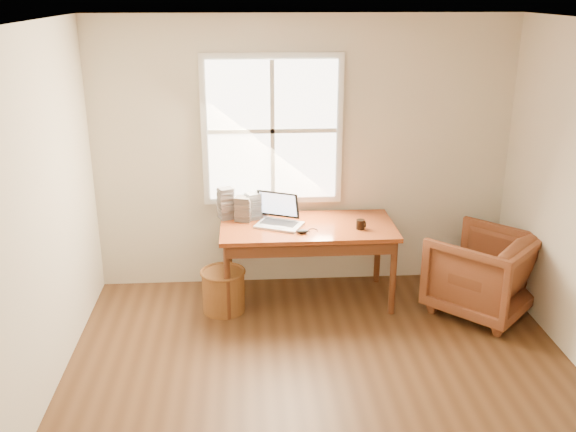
# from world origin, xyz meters

# --- Properties ---
(room_shell) EXTENTS (4.04, 4.54, 2.64)m
(room_shell) POSITION_xyz_m (-0.02, 0.16, 1.32)
(room_shell) COLOR #4F311B
(room_shell) RESTS_ON ground
(desk) EXTENTS (1.60, 0.80, 0.04)m
(desk) POSITION_xyz_m (0.00, 1.80, 0.73)
(desk) COLOR brown
(desk) RESTS_ON room_shell
(armchair) EXTENTS (1.16, 1.16, 0.76)m
(armchair) POSITION_xyz_m (1.55, 1.45, 0.38)
(armchair) COLOR brown
(armchair) RESTS_ON room_shell
(wicker_stool) EXTENTS (0.44, 0.44, 0.39)m
(wicker_stool) POSITION_xyz_m (-0.78, 1.62, 0.19)
(wicker_stool) COLOR brown
(wicker_stool) RESTS_ON room_shell
(laptop) EXTENTS (0.57, 0.58, 0.32)m
(laptop) POSITION_xyz_m (-0.26, 1.79, 0.91)
(laptop) COLOR #AFB1B6
(laptop) RESTS_ON desk
(mouse) EXTENTS (0.11, 0.07, 0.04)m
(mouse) POSITION_xyz_m (-0.07, 1.60, 0.77)
(mouse) COLOR black
(mouse) RESTS_ON desk
(coffee_mug) EXTENTS (0.09, 0.09, 0.09)m
(coffee_mug) POSITION_xyz_m (0.47, 1.67, 0.79)
(coffee_mug) COLOR black
(coffee_mug) RESTS_ON desk
(cd_stack_a) EXTENTS (0.16, 0.16, 0.25)m
(cd_stack_a) POSITION_xyz_m (-0.49, 2.02, 0.88)
(cd_stack_a) COLOR #A9AFB4
(cd_stack_a) RESTS_ON desk
(cd_stack_b) EXTENTS (0.18, 0.16, 0.23)m
(cd_stack_b) POSITION_xyz_m (-0.58, 1.98, 0.86)
(cd_stack_b) COLOR #2A2A30
(cd_stack_b) RESTS_ON desk
(cd_stack_c) EXTENTS (0.17, 0.16, 0.30)m
(cd_stack_c) POSITION_xyz_m (-0.75, 2.04, 0.90)
(cd_stack_c) COLOR #A19FAD
(cd_stack_c) RESTS_ON desk
(cd_stack_d) EXTENTS (0.18, 0.16, 0.19)m
(cd_stack_d) POSITION_xyz_m (-0.41, 2.16, 0.84)
(cd_stack_d) COLOR silver
(cd_stack_d) RESTS_ON desk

